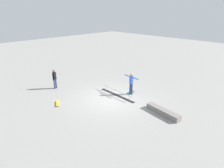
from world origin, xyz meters
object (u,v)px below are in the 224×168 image
Objects in this scene: skateboard_main at (130,92)px; bystander_black_shirt at (55,78)px; skate_ledge at (163,112)px; grind_rail at (117,93)px; loose_skateboard_yellow at (58,103)px; skater_main at (131,82)px.

bystander_black_shirt reaches higher than skateboard_main.
bystander_black_shirt is at bearing 17.13° from skate_ledge.
grind_rail is 4.03× the size of loose_skateboard_yellow.
loose_skateboard_yellow is at bearing 67.94° from skater_main.
bystander_black_shirt is (4.65, 3.37, 0.77)m from skateboard_main.
skateboard_main is at bearing -112.28° from grind_rail.
grind_rail is at bearing -22.53° from skateboard_main.
grind_rail is at bearing 94.81° from loose_skateboard_yellow.
bystander_black_shirt is (7.88, 2.43, 0.69)m from skate_ledge.
grind_rail is at bearing 62.07° from skater_main.
grind_rail is 3.96× the size of skateboard_main.
skater_main is 0.86m from skateboard_main.
skateboard_main is (3.23, -0.94, -0.08)m from skate_ledge.
skateboard_main is at bearing -35.63° from skater_main.
skate_ledge is 3.36m from skateboard_main.
grind_rail reaches higher than skate_ledge.
skateboard_main is (0.11, -0.10, -0.85)m from skater_main.
skate_ledge is 6.53m from loose_skateboard_yellow.
skater_main reaches higher than bystander_black_shirt.
skater_main is 2.00× the size of loose_skateboard_yellow.
grind_rail is 1.05m from skateboard_main.
skate_ledge is at bearing 75.85° from skateboard_main.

